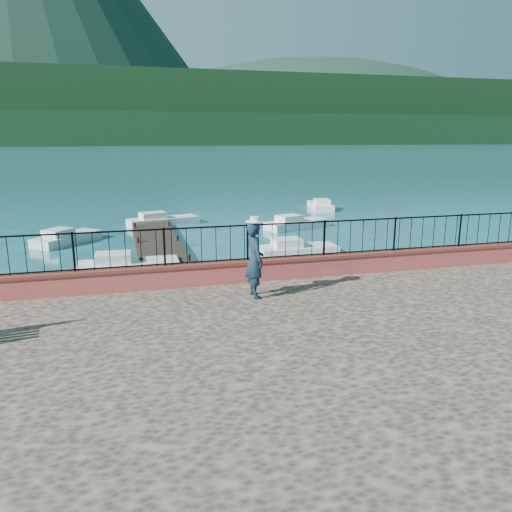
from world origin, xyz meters
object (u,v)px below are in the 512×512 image
boat_0 (129,262)px  boat_3 (67,235)px  boat_1 (298,246)px  boat_4 (163,218)px  boat_2 (297,221)px  boat_5 (320,203)px  person (255,260)px

boat_0 → boat_3: 6.84m
boat_1 → boat_3: same height
boat_0 → boat_4: size_ratio=0.92×
boat_2 → boat_1: bearing=-128.0°
boat_5 → boat_4: bearing=118.6°
person → boat_0: bearing=16.7°
boat_3 → boat_4: 6.33m
boat_1 → boat_3: 11.25m
boat_2 → boat_0: bearing=-161.1°
boat_0 → boat_1: size_ratio=1.09×
boat_4 → boat_0: bearing=-116.3°
boat_3 → boat_0: bearing=-115.3°
person → boat_2: (6.43, 14.87, -1.73)m
person → boat_4: bearing=-1.7°
boat_3 → boat_4: (4.93, 3.98, 0.00)m
person → boat_5: (10.59, 21.51, -1.73)m
person → boat_3: size_ratio=0.54×
boat_1 → boat_2: (2.21, 6.31, 0.00)m
boat_0 → boat_1: same height
boat_1 → boat_3: bearing=151.5°
boat_1 → boat_3: (-9.89, 5.37, 0.00)m
person → boat_4: 18.00m
boat_1 → boat_4: bearing=118.0°
person → boat_3: 15.13m
boat_1 → boat_5: size_ratio=0.99×
boat_5 → boat_1: bearing=164.8°
boat_3 → boat_4: size_ratio=0.85×
boat_1 → boat_0: bearing=-172.8°
boat_0 → boat_5: 19.33m
boat_0 → boat_5: bearing=46.6°
boat_1 → boat_2: size_ratio=0.92×
boat_0 → boat_1: bearing=8.0°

